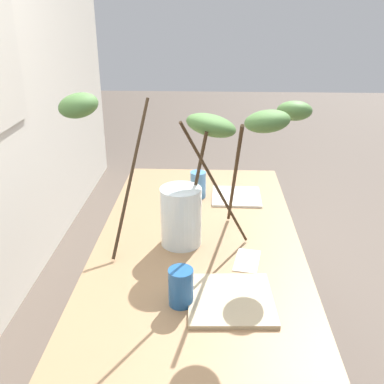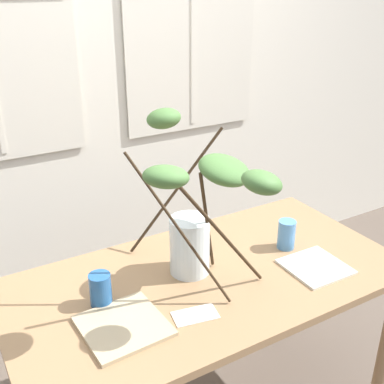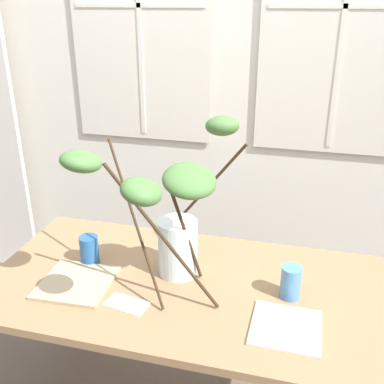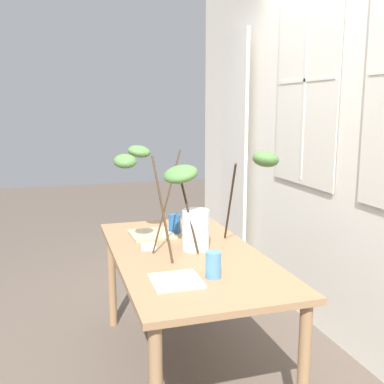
% 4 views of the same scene
% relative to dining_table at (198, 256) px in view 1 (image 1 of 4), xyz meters
% --- Properties ---
extents(ground, '(14.00, 14.00, 0.00)m').
position_rel_dining_table_xyz_m(ground, '(0.00, 0.00, -0.65)').
color(ground, brown).
extents(dining_table, '(1.57, 0.81, 0.74)m').
position_rel_dining_table_xyz_m(dining_table, '(0.00, 0.00, 0.00)').
color(dining_table, '#93704C').
rests_on(dining_table, ground).
extents(vase_with_branches, '(0.58, 0.94, 0.60)m').
position_rel_dining_table_xyz_m(vase_with_branches, '(-0.03, 0.05, 0.38)').
color(vase_with_branches, silver).
rests_on(vase_with_branches, dining_table).
extents(drinking_glass_blue_left, '(0.08, 0.08, 0.12)m').
position_rel_dining_table_xyz_m(drinking_glass_blue_left, '(-0.42, 0.04, 0.15)').
color(drinking_glass_blue_left, '#235693').
rests_on(drinking_glass_blue_left, dining_table).
extents(drinking_glass_blue_right, '(0.08, 0.08, 0.13)m').
position_rel_dining_table_xyz_m(drinking_glass_blue_right, '(0.41, 0.02, 0.15)').
color(drinking_glass_blue_right, '#4C84BC').
rests_on(drinking_glass_blue_right, dining_table).
extents(plate_square_left, '(0.28, 0.28, 0.01)m').
position_rel_dining_table_xyz_m(plate_square_left, '(-0.41, -0.11, 0.09)').
color(plate_square_left, tan).
rests_on(plate_square_left, dining_table).
extents(plate_square_right, '(0.24, 0.24, 0.01)m').
position_rel_dining_table_xyz_m(plate_square_right, '(0.41, -0.17, 0.09)').
color(plate_square_right, silver).
rests_on(plate_square_right, dining_table).
extents(napkin_folded, '(0.17, 0.11, 0.00)m').
position_rel_dining_table_xyz_m(napkin_folded, '(-0.17, -0.18, 0.09)').
color(napkin_folded, silver).
rests_on(napkin_folded, dining_table).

